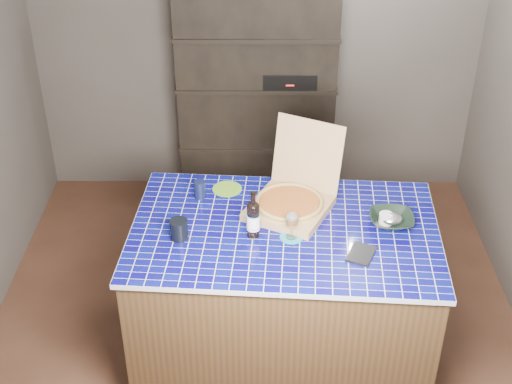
{
  "coord_description": "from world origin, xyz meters",
  "views": [
    {
      "loc": [
        0.03,
        -3.54,
        3.31
      ],
      "look_at": [
        0.01,
        0.0,
        1.02
      ],
      "focal_mm": 50.0,
      "sensor_mm": 36.0,
      "label": 1
    }
  ],
  "objects_px": {
    "mead_bottle": "(253,219)",
    "wine_glass": "(292,220)",
    "kitchen_island": "(283,293)",
    "bowl": "(391,220)",
    "dvd_case": "(361,254)",
    "pizza_box": "(291,200)"
  },
  "relations": [
    {
      "from": "kitchen_island",
      "to": "pizza_box",
      "type": "distance_m",
      "value": 0.58
    },
    {
      "from": "mead_bottle",
      "to": "wine_glass",
      "type": "distance_m",
      "value": 0.21
    },
    {
      "from": "mead_bottle",
      "to": "wine_glass",
      "type": "height_order",
      "value": "mead_bottle"
    },
    {
      "from": "dvd_case",
      "to": "wine_glass",
      "type": "bearing_deg",
      "value": -179.83
    },
    {
      "from": "pizza_box",
      "to": "dvd_case",
      "type": "relative_size",
      "value": 3.63
    },
    {
      "from": "kitchen_island",
      "to": "pizza_box",
      "type": "height_order",
      "value": "pizza_box"
    },
    {
      "from": "kitchen_island",
      "to": "wine_glass",
      "type": "bearing_deg",
      "value": -64.13
    },
    {
      "from": "kitchen_island",
      "to": "mead_bottle",
      "type": "distance_m",
      "value": 0.62
    },
    {
      "from": "kitchen_island",
      "to": "bowl",
      "type": "distance_m",
      "value": 0.79
    },
    {
      "from": "mead_bottle",
      "to": "dvd_case",
      "type": "relative_size",
      "value": 1.58
    },
    {
      "from": "mead_bottle",
      "to": "bowl",
      "type": "distance_m",
      "value": 0.8
    },
    {
      "from": "pizza_box",
      "to": "bowl",
      "type": "xyz_separation_m",
      "value": [
        0.57,
        -0.15,
        -0.03
      ]
    },
    {
      "from": "kitchen_island",
      "to": "wine_glass",
      "type": "relative_size",
      "value": 11.02
    },
    {
      "from": "dvd_case",
      "to": "pizza_box",
      "type": "bearing_deg",
      "value": 152.66
    },
    {
      "from": "wine_glass",
      "to": "dvd_case",
      "type": "xyz_separation_m",
      "value": [
        0.37,
        -0.15,
        -0.11
      ]
    },
    {
      "from": "pizza_box",
      "to": "wine_glass",
      "type": "xyz_separation_m",
      "value": [
        -0.01,
        -0.28,
        0.05
      ]
    },
    {
      "from": "kitchen_island",
      "to": "wine_glass",
      "type": "distance_m",
      "value": 0.6
    },
    {
      "from": "mead_bottle",
      "to": "wine_glass",
      "type": "relative_size",
      "value": 1.73
    },
    {
      "from": "pizza_box",
      "to": "bowl",
      "type": "height_order",
      "value": "pizza_box"
    },
    {
      "from": "mead_bottle",
      "to": "dvd_case",
      "type": "bearing_deg",
      "value": -16.76
    },
    {
      "from": "dvd_case",
      "to": "bowl",
      "type": "xyz_separation_m",
      "value": [
        0.2,
        0.28,
        0.02
      ]
    },
    {
      "from": "kitchen_island",
      "to": "bowl",
      "type": "relative_size",
      "value": 7.16
    }
  ]
}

